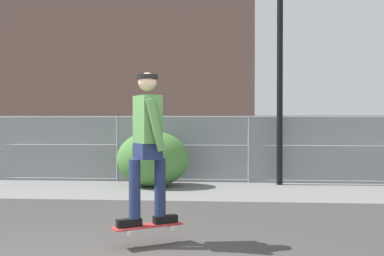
{
  "coord_description": "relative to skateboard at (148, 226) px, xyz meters",
  "views": [
    {
      "loc": [
        1.29,
        -4.23,
        1.71
      ],
      "look_at": [
        0.6,
        4.46,
        1.57
      ],
      "focal_mm": 43.53,
      "sensor_mm": 36.0,
      "label": 1
    }
  ],
  "objects": [
    {
      "name": "gravel_berm",
      "position": [
        -0.37,
        1.04,
        -0.37
      ],
      "size": [
        12.85,
        3.93,
        0.28
      ],
      "primitive_type": "cube",
      "color": "#3D3A38",
      "rests_on": "ground_plane"
    },
    {
      "name": "skateboard",
      "position": [
        0.0,
        0.0,
        0.0
      ],
      "size": [
        0.79,
        0.58,
        0.07
      ],
      "color": "#B22D2D"
    },
    {
      "name": "skater",
      "position": [
        0.0,
        0.0,
        1.0
      ],
      "size": [
        0.67,
        0.62,
        1.73
      ],
      "color": "black",
      "rests_on": "skateboard"
    },
    {
      "name": "chain_fence",
      "position": [
        -0.37,
        7.7,
        0.43
      ],
      "size": [
        18.56,
        0.06,
        1.85
      ],
      "color": "gray",
      "rests_on": "ground_plane"
    },
    {
      "name": "street_lamp",
      "position": [
        2.28,
        7.31,
        3.47
      ],
      "size": [
        0.44,
        0.44,
        6.32
      ],
      "color": "black",
      "rests_on": "ground_plane"
    },
    {
      "name": "parked_car_near",
      "position": [
        -4.68,
        10.56,
        0.33
      ],
      "size": [
        4.42,
        1.99,
        1.66
      ],
      "color": "#474C54",
      "rests_on": "ground_plane"
    },
    {
      "name": "library_building",
      "position": [
        -12.7,
        43.69,
        12.43
      ],
      "size": [
        31.9,
        14.17,
        25.88
      ],
      "color": "brown",
      "rests_on": "ground_plane"
    },
    {
      "name": "shrub_left",
      "position": [
        -1.03,
        6.68,
        0.21
      ],
      "size": [
        1.86,
        1.52,
        1.44
      ],
      "color": "#477F38",
      "rests_on": "ground_plane"
    }
  ]
}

